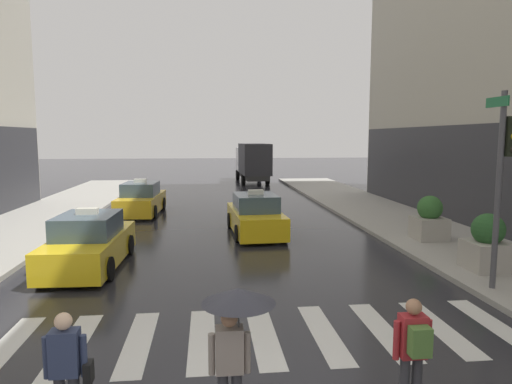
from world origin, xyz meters
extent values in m
cube|color=silver|center=(-4.20, 3.00, 0.00)|extent=(0.50, 2.80, 0.01)
cube|color=silver|center=(-3.00, 3.00, 0.00)|extent=(0.50, 2.80, 0.01)
cube|color=silver|center=(-1.80, 3.00, 0.00)|extent=(0.50, 2.80, 0.01)
cube|color=silver|center=(-0.60, 3.00, 0.00)|extent=(0.50, 2.80, 0.01)
cube|color=silver|center=(0.60, 3.00, 0.00)|extent=(0.50, 2.80, 0.01)
cube|color=silver|center=(1.80, 3.00, 0.00)|extent=(0.50, 2.80, 0.01)
cube|color=silver|center=(3.00, 3.00, 0.00)|extent=(0.50, 2.80, 0.01)
cube|color=silver|center=(4.20, 3.00, 0.00)|extent=(0.50, 2.80, 0.01)
cube|color=silver|center=(5.40, 3.00, 0.00)|extent=(0.50, 2.80, 0.01)
cylinder|color=#47474C|center=(6.53, 4.77, 2.55)|extent=(0.14, 0.14, 4.80)
cube|color=black|center=(6.75, 4.77, 3.88)|extent=(0.30, 0.26, 0.95)
cube|color=#196638|center=(6.48, 4.95, 4.70)|extent=(0.04, 0.84, 0.24)
cube|color=yellow|center=(-3.96, 8.21, 0.56)|extent=(1.96, 4.56, 0.84)
cube|color=#384C5B|center=(-3.96, 8.11, 1.30)|extent=(1.67, 2.16, 0.64)
cube|color=silver|center=(-3.96, 8.11, 1.71)|extent=(0.61, 0.26, 0.18)
cylinder|color=black|center=(-4.77, 9.59, 0.33)|extent=(0.24, 0.67, 0.66)
cylinder|color=black|center=(-3.06, 9.53, 0.33)|extent=(0.24, 0.67, 0.66)
cylinder|color=black|center=(-4.86, 6.89, 0.33)|extent=(0.24, 0.67, 0.66)
cylinder|color=black|center=(-3.15, 6.83, 0.33)|extent=(0.24, 0.67, 0.66)
cube|color=#F2EAB2|center=(-4.51, 10.50, 0.60)|extent=(0.20, 0.05, 0.14)
cube|color=#F2EAB2|center=(-3.25, 10.46, 0.60)|extent=(0.20, 0.05, 0.14)
cube|color=yellow|center=(1.43, 12.33, 0.56)|extent=(2.04, 4.59, 0.84)
cube|color=#384C5B|center=(1.44, 12.23, 1.30)|extent=(1.71, 2.18, 0.64)
cube|color=silver|center=(1.44, 12.23, 1.71)|extent=(0.61, 0.27, 0.18)
cylinder|color=black|center=(0.50, 13.63, 0.33)|extent=(0.26, 0.67, 0.66)
cylinder|color=black|center=(2.21, 13.72, 0.33)|extent=(0.26, 0.67, 0.66)
cylinder|color=black|center=(0.65, 10.93, 0.33)|extent=(0.26, 0.67, 0.66)
cylinder|color=black|center=(2.36, 11.03, 0.33)|extent=(0.26, 0.67, 0.66)
cube|color=#F2EAB2|center=(0.68, 14.56, 0.60)|extent=(0.20, 0.05, 0.14)
cube|color=#F2EAB2|center=(1.94, 14.63, 0.60)|extent=(0.20, 0.05, 0.14)
cube|color=gold|center=(-3.78, 17.64, 0.56)|extent=(2.06, 4.60, 0.84)
cube|color=#384C5B|center=(-3.79, 17.54, 1.30)|extent=(1.72, 2.19, 0.64)
cube|color=silver|center=(-3.79, 17.54, 1.71)|extent=(0.61, 0.28, 0.18)
cylinder|color=black|center=(-4.55, 19.04, 0.33)|extent=(0.26, 0.67, 0.66)
cylinder|color=black|center=(-2.85, 18.94, 0.33)|extent=(0.26, 0.67, 0.66)
cylinder|color=black|center=(-4.71, 16.35, 0.33)|extent=(0.26, 0.67, 0.66)
cylinder|color=black|center=(-3.01, 16.24, 0.33)|extent=(0.26, 0.67, 0.66)
cube|color=#F2EAB2|center=(-4.28, 19.95, 0.60)|extent=(0.20, 0.05, 0.14)
cube|color=#F2EAB2|center=(-3.02, 19.87, 0.60)|extent=(0.20, 0.05, 0.14)
cube|color=#2D2D2D|center=(3.42, 32.70, 0.65)|extent=(2.02, 6.66, 0.40)
cube|color=silver|center=(3.31, 36.00, 1.90)|extent=(2.16, 1.87, 2.10)
cube|color=#384C5B|center=(3.28, 36.92, 2.27)|extent=(1.89, 0.10, 0.95)
cube|color=#2D2D33|center=(3.45, 31.80, 2.10)|extent=(2.36, 4.87, 2.50)
cylinder|color=black|center=(2.32, 35.77, 0.45)|extent=(0.31, 0.91, 0.90)
cylinder|color=black|center=(4.32, 35.84, 0.45)|extent=(0.31, 0.91, 0.90)
cylinder|color=black|center=(2.47, 31.23, 0.45)|extent=(0.31, 0.91, 0.90)
cylinder|color=black|center=(4.47, 31.30, 0.45)|extent=(0.31, 0.91, 0.90)
cube|color=gray|center=(-0.20, 0.21, 1.12)|extent=(0.36, 0.24, 0.60)
sphere|color=#9E7051|center=(-0.20, 0.21, 1.54)|extent=(0.22, 0.22, 0.22)
cylinder|color=gray|center=(-0.43, 0.21, 1.07)|extent=(0.09, 0.09, 0.55)
cylinder|color=gray|center=(0.03, 0.21, 1.07)|extent=(0.09, 0.09, 0.55)
cylinder|color=#4C4C4C|center=(-0.08, 0.21, 1.42)|extent=(0.02, 0.02, 1.00)
cone|color=black|center=(-0.08, 0.21, 1.84)|extent=(0.96, 0.96, 0.20)
cylinder|color=#333338|center=(2.43, 0.34, 0.41)|extent=(0.14, 0.14, 0.82)
cube|color=maroon|center=(2.34, 0.34, 1.12)|extent=(0.36, 0.24, 0.60)
sphere|color=#9E7051|center=(2.34, 0.34, 1.54)|extent=(0.22, 0.22, 0.22)
cylinder|color=maroon|center=(2.11, 0.34, 1.07)|extent=(0.09, 0.09, 0.55)
cylinder|color=maroon|center=(2.57, 0.34, 1.07)|extent=(0.09, 0.09, 0.55)
cube|color=#4C7233|center=(2.34, 0.12, 1.14)|extent=(0.28, 0.18, 0.40)
cube|color=#2D3856|center=(-2.30, 0.35, 1.12)|extent=(0.36, 0.24, 0.60)
sphere|color=beige|center=(-2.30, 0.35, 1.54)|extent=(0.22, 0.22, 0.22)
cylinder|color=#2D3856|center=(-2.53, 0.35, 1.07)|extent=(0.09, 0.09, 0.55)
cylinder|color=#2D3856|center=(-2.07, 0.35, 1.07)|extent=(0.09, 0.09, 0.55)
cube|color=black|center=(-2.02, 0.35, 0.84)|extent=(0.10, 0.20, 0.28)
cube|color=#A8A399|center=(7.33, 6.26, 0.55)|extent=(1.10, 1.10, 0.80)
sphere|color=#285628|center=(7.33, 6.26, 1.30)|extent=(0.90, 0.90, 0.90)
cube|color=#A8A399|center=(7.61, 10.12, 0.55)|extent=(1.10, 1.10, 0.80)
sphere|color=#33662D|center=(7.61, 10.12, 1.30)|extent=(0.90, 0.90, 0.90)
camera|label=1|loc=(-0.46, -5.34, 3.85)|focal=31.64mm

